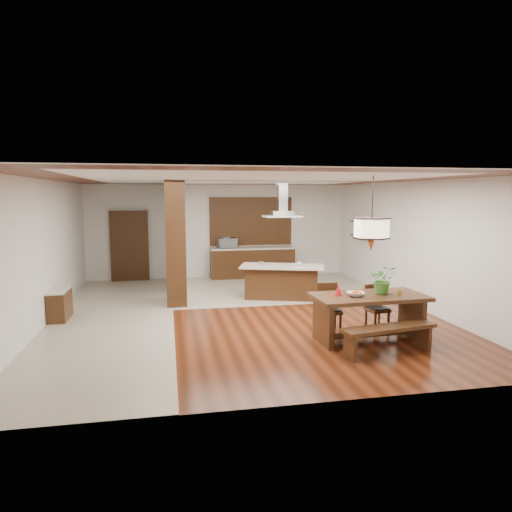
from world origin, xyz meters
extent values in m
plane|color=#3B180A|center=(0.00, 0.00, 0.00)|extent=(9.00, 9.00, 0.00)
cube|color=white|center=(0.00, 0.00, 2.90)|extent=(8.00, 9.00, 0.04)
cube|color=silver|center=(0.00, 4.50, 1.45)|extent=(8.00, 0.04, 2.90)
cube|color=silver|center=(0.00, -4.50, 1.45)|extent=(8.00, 0.04, 2.90)
cube|color=silver|center=(-4.00, 0.00, 1.45)|extent=(0.04, 9.00, 2.90)
cube|color=silver|center=(4.00, 0.00, 1.45)|extent=(0.04, 9.00, 2.90)
cube|color=#B4AB96|center=(-2.75, 0.00, 0.01)|extent=(2.50, 9.00, 0.01)
cube|color=#B4AB96|center=(1.25, 2.50, 0.01)|extent=(5.50, 4.00, 0.01)
cube|color=#3D190F|center=(0.00, 0.00, 2.88)|extent=(8.00, 9.00, 0.02)
cube|color=black|center=(-1.40, 1.20, 1.45)|extent=(0.45, 1.00, 2.90)
cube|color=silver|center=(-1.40, 3.30, 1.45)|extent=(0.18, 2.40, 2.90)
cube|color=black|center=(-3.81, 0.20, 0.32)|extent=(0.37, 0.88, 0.63)
cube|color=black|center=(-2.70, 4.40, 1.05)|extent=(1.10, 0.20, 2.10)
cube|color=black|center=(1.00, 4.20, 0.45)|extent=(2.60, 0.60, 0.90)
cube|color=beige|center=(1.00, 4.20, 0.92)|extent=(2.60, 0.62, 0.05)
cube|color=#A86332|center=(1.00, 4.46, 1.75)|extent=(2.60, 0.08, 1.50)
cube|color=black|center=(3.87, 2.60, 1.40)|extent=(0.26, 0.90, 0.04)
cube|color=black|center=(3.87, 2.60, 1.80)|extent=(0.26, 0.90, 0.04)
cube|color=black|center=(1.88, -2.31, 0.79)|extent=(2.01, 1.06, 0.07)
cube|color=black|center=(1.03, -2.34, 0.38)|extent=(0.12, 0.79, 0.76)
cube|color=black|center=(2.74, -2.28, 0.38)|extent=(0.12, 0.79, 0.76)
imported|color=#367527|center=(2.16, -2.26, 1.08)|extent=(0.54, 0.49, 0.51)
imported|color=beige|center=(1.61, -2.36, 0.86)|extent=(0.34, 0.34, 0.07)
cone|color=red|center=(1.32, -2.26, 0.92)|extent=(0.15, 0.15, 0.20)
cylinder|color=gold|center=(2.43, -2.38, 0.87)|extent=(0.07, 0.07, 0.09)
cube|color=black|center=(1.18, 1.19, 0.40)|extent=(1.89, 1.18, 0.80)
cube|color=beige|center=(1.18, 1.15, 0.82)|extent=(2.21, 1.47, 0.04)
imported|color=silver|center=(1.59, 1.05, 0.89)|extent=(0.15, 0.15, 0.09)
imported|color=#AFB1B6|center=(0.21, 4.18, 1.10)|extent=(0.63, 0.49, 0.31)
camera|label=1|loc=(-1.58, -9.64, 2.57)|focal=32.00mm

